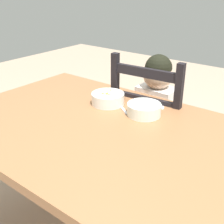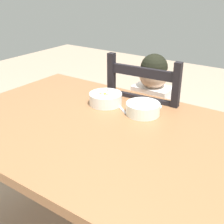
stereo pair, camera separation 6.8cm
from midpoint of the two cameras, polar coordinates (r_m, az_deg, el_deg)
The scene contains 6 objects.
dining_table at distance 1.33m, azimuth -1.81°, elevation -7.01°, with size 1.55×0.94×0.76m.
dining_chair at distance 1.84m, azimuth 6.16°, elevation -4.38°, with size 0.45×0.45×0.99m.
child_figure at distance 1.76m, azimuth 6.21°, elevation 0.47°, with size 0.32×0.31×0.98m.
bowl_of_peas at distance 1.42m, azimuth 4.69°, elevation 0.71°, with size 0.16×0.16×0.06m.
bowl_of_carrots at distance 1.53m, azimuth -2.53°, elevation 2.67°, with size 0.17×0.17×0.06m.
spoon at distance 1.51m, azimuth 0.18°, elevation 1.14°, with size 0.12×0.10×0.01m.
Camera 2 is at (0.65, -0.93, 1.36)m, focal length 46.86 mm.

